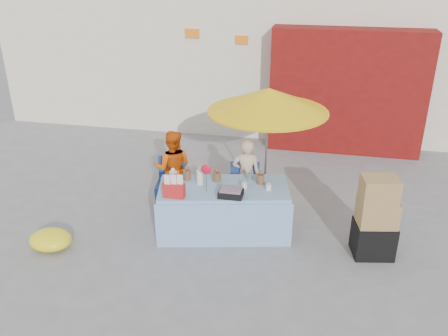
% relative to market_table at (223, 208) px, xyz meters
% --- Properties ---
extents(ground, '(80.00, 80.00, 0.00)m').
position_rel_market_table_xyz_m(ground, '(-0.33, -0.43, -0.39)').
color(ground, slate).
rests_on(ground, ground).
extents(market_table, '(2.15, 1.33, 1.21)m').
position_rel_market_table_xyz_m(market_table, '(0.00, 0.00, 0.00)').
color(market_table, '#81A4CF').
rests_on(market_table, ground).
extents(chair_left, '(0.54, 0.53, 0.85)m').
position_rel_market_table_xyz_m(chair_left, '(-1.02, 0.58, -0.14)').
color(chair_left, navy).
rests_on(chair_left, ground).
extents(chair_right, '(0.54, 0.53, 0.85)m').
position_rel_market_table_xyz_m(chair_right, '(0.23, 0.58, -0.14)').
color(chair_right, navy).
rests_on(chair_right, ground).
extents(vendor_orange, '(0.71, 0.59, 1.33)m').
position_rel_market_table_xyz_m(vendor_orange, '(-1.01, 0.72, 0.27)').
color(vendor_orange, '#D54F0B').
rests_on(vendor_orange, ground).
extents(vendor_beige, '(0.51, 0.37, 1.28)m').
position_rel_market_table_xyz_m(vendor_beige, '(0.24, 0.72, 0.25)').
color(vendor_beige, '#CBAD90').
rests_on(vendor_beige, ground).
extents(umbrella, '(1.90, 1.90, 2.09)m').
position_rel_market_table_xyz_m(umbrella, '(0.54, 0.87, 1.50)').
color(umbrella, gray).
rests_on(umbrella, ground).
extents(box_stack, '(0.63, 0.55, 1.23)m').
position_rel_market_table_xyz_m(box_stack, '(2.23, -0.19, 0.17)').
color(box_stack, black).
rests_on(box_stack, ground).
extents(tarp_bundle, '(0.64, 0.52, 0.29)m').
position_rel_market_table_xyz_m(tarp_bundle, '(-2.39, -0.98, -0.25)').
color(tarp_bundle, yellow).
rests_on(tarp_bundle, ground).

